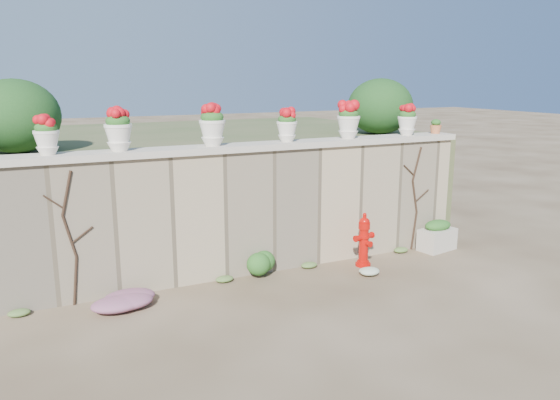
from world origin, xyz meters
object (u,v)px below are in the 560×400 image
urn_pot_0 (46,135)px  terracotta_pot (436,127)px  fire_hydrant (364,240)px  planter_box (437,236)px

urn_pot_0 → terracotta_pot: (6.64, 0.00, -0.14)m
fire_hydrant → planter_box: size_ratio=1.22×
fire_hydrant → planter_box: (1.72, 0.15, -0.20)m
fire_hydrant → urn_pot_0: size_ratio=1.74×
urn_pot_0 → terracotta_pot: bearing=0.0°
fire_hydrant → planter_box: fire_hydrant is taller
fire_hydrant → urn_pot_0: bearing=161.7°
planter_box → terracotta_pot: bearing=55.2°
planter_box → urn_pot_0: (-6.45, 0.44, 2.10)m
fire_hydrant → terracotta_pot: terracotta_pot is taller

